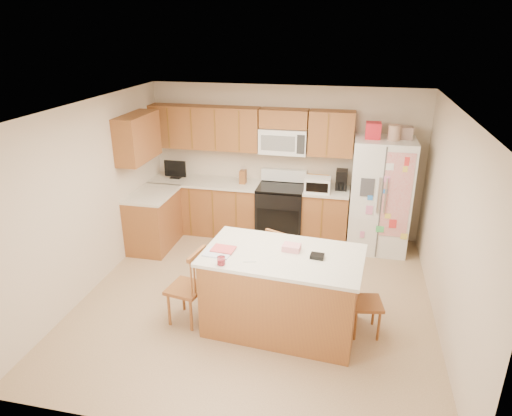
% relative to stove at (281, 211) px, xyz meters
% --- Properties ---
extents(ground, '(4.50, 4.50, 0.00)m').
position_rel_stove_xyz_m(ground, '(0.00, -1.94, -0.47)').
color(ground, '#967250').
rests_on(ground, ground).
extents(room_shell, '(4.60, 4.60, 2.52)m').
position_rel_stove_xyz_m(room_shell, '(0.00, -1.94, 0.97)').
color(room_shell, beige).
rests_on(room_shell, ground).
extents(cabinetry, '(3.36, 1.56, 2.15)m').
position_rel_stove_xyz_m(cabinetry, '(-0.98, -0.15, 0.44)').
color(cabinetry, brown).
rests_on(cabinetry, ground).
extents(stove, '(0.76, 0.65, 1.13)m').
position_rel_stove_xyz_m(stove, '(0.00, 0.00, 0.00)').
color(stove, black).
rests_on(stove, ground).
extents(refrigerator, '(0.90, 0.79, 2.04)m').
position_rel_stove_xyz_m(refrigerator, '(1.57, -0.06, 0.45)').
color(refrigerator, white).
rests_on(refrigerator, ground).
extents(island, '(1.87, 1.19, 1.07)m').
position_rel_stove_xyz_m(island, '(0.42, -2.46, 0.02)').
color(island, brown).
rests_on(island, ground).
extents(windsor_chair_left, '(0.46, 0.48, 0.97)m').
position_rel_stove_xyz_m(windsor_chair_left, '(-0.70, -2.58, -0.02)').
color(windsor_chair_left, brown).
rests_on(windsor_chair_left, ground).
extents(windsor_chair_back, '(0.55, 0.54, 0.98)m').
position_rel_stove_xyz_m(windsor_chair_back, '(0.34, -1.76, -0.01)').
color(windsor_chair_back, brown).
rests_on(windsor_chair_back, ground).
extents(windsor_chair_right, '(0.41, 0.43, 0.86)m').
position_rel_stove_xyz_m(windsor_chair_right, '(1.37, -2.36, -0.07)').
color(windsor_chair_right, brown).
rests_on(windsor_chair_right, ground).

